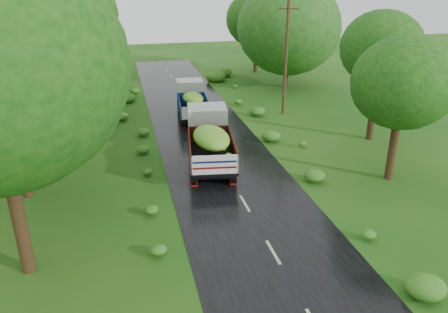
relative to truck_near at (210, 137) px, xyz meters
name	(u,v)px	position (x,y,z in m)	size (l,w,h in m)	color
road	(265,238)	(0.63, -8.08, -1.56)	(6.50, 80.00, 0.02)	black
road_lines	(258,225)	(0.63, -7.08, -1.55)	(0.12, 69.60, 0.00)	#BFB78C
truck_near	(210,137)	(0.00, 0.00, 0.00)	(3.19, 6.85, 2.77)	black
truck_far	(192,99)	(0.46, 8.75, -0.19)	(2.48, 5.93, 2.43)	black
utility_pole	(286,58)	(7.43, 7.98, 2.73)	(1.40, 0.62, 8.34)	#382616
trees_left	(34,27)	(-9.51, 7.82, 5.36)	(6.51, 34.54, 10.23)	black
trees_right	(302,34)	(10.25, 11.95, 3.86)	(5.71, 30.89, 7.42)	black
shrubs	(217,150)	(0.63, 0.92, -1.22)	(11.90, 44.00, 0.70)	#1F6518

